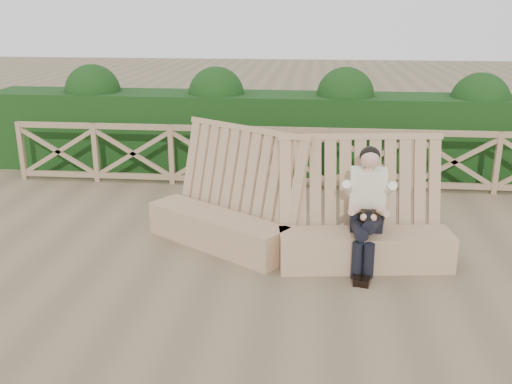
# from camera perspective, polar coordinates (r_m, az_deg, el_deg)

# --- Properties ---
(ground) EXTENTS (60.00, 60.00, 0.00)m
(ground) POSITION_cam_1_polar(r_m,az_deg,el_deg) (7.08, 1.82, -8.01)
(ground) COLOR brown
(ground) RESTS_ON ground
(bench) EXTENTS (4.07, 1.84, 1.59)m
(bench) POSITION_cam_1_polar(r_m,az_deg,el_deg) (7.46, 3.38, -3.31)
(bench) COLOR #9C7959
(bench) RESTS_ON ground
(woman) EXTENTS (0.45, 0.94, 1.52)m
(woman) POSITION_cam_1_polar(r_m,az_deg,el_deg) (7.09, 11.04, -1.31)
(woman) COLOR black
(woman) RESTS_ON ground
(guardrail) EXTENTS (10.10, 0.09, 1.10)m
(guardrail) POSITION_cam_1_polar(r_m,az_deg,el_deg) (10.19, 3.32, 3.47)
(guardrail) COLOR #8F7553
(guardrail) RESTS_ON ground
(hedge) EXTENTS (12.00, 1.20, 1.50)m
(hedge) POSITION_cam_1_polar(r_m,az_deg,el_deg) (11.31, 3.64, 5.95)
(hedge) COLOR black
(hedge) RESTS_ON ground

